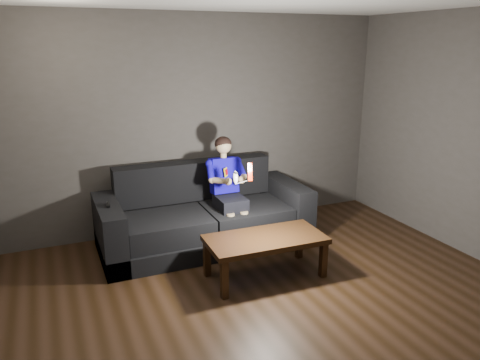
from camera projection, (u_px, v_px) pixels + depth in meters
name	position (u px, v px, depth m)	size (l,w,h in m)	color
floor	(294.00, 321.00, 4.07)	(5.00, 5.00, 0.00)	black
back_wall	(200.00, 124.00, 5.90)	(5.00, 0.04, 2.70)	#403D39
sofa	(204.00, 220.00, 5.57)	(2.44, 1.05, 0.94)	black
child	(227.00, 181.00, 5.48)	(0.47, 0.58, 1.15)	black
wii_remote_red	(250.00, 172.00, 5.06)	(0.06, 0.08, 0.20)	red
nunchuk_white	(235.00, 177.00, 5.01)	(0.08, 0.10, 0.15)	silver
wii_remote_black	(108.00, 205.00, 4.97)	(0.05, 0.15, 0.03)	black
coffee_table	(265.00, 242.00, 4.76)	(1.22, 0.63, 0.44)	black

